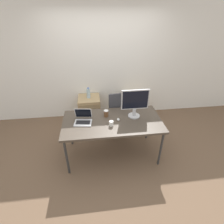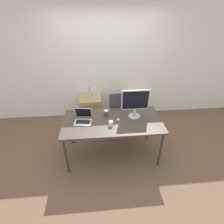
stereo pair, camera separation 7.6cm
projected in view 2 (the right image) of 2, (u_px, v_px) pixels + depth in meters
The scene contains 12 objects.
ground_plane at pixel (112, 153), 3.44m from camera, with size 14.00×14.00×0.00m, color brown.
wall_back at pixel (106, 65), 4.05m from camera, with size 10.00×0.05×2.60m.
desk at pixel (112, 123), 3.06m from camera, with size 1.71×0.87×0.77m.
office_chair at pixel (117, 117), 3.84m from camera, with size 0.56×0.59×1.04m.
cabinet_left at pixel (91, 109), 4.28m from camera, with size 0.51×0.51×0.63m.
cabinet_right at pixel (134, 107), 4.37m from camera, with size 0.51×0.51×0.63m.
water_bottle at pixel (90, 93), 4.06m from camera, with size 0.08×0.08×0.25m.
laptop_center at pixel (83, 119), 2.99m from camera, with size 0.32×0.31×0.22m.
monitor at pixel (135, 103), 3.00m from camera, with size 0.48×0.21×0.52m.
mouse at pixel (118, 120), 3.03m from camera, with size 0.05×0.07×0.03m.
coffee_cup_white at pixel (111, 123), 2.89m from camera, with size 0.07×0.07×0.09m.
coffee_cup_brown at pixel (106, 113), 3.12m from camera, with size 0.08×0.08×0.12m.
Camera 2 is at (-0.24, -2.50, 2.49)m, focal length 28.00 mm.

